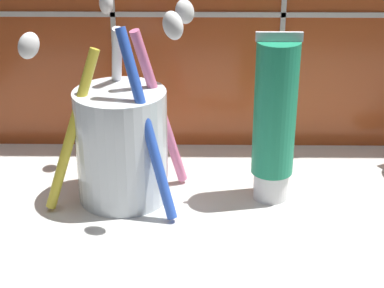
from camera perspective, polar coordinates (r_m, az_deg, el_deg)
sink_counter at (r=54.98cm, az=7.59°, el=-9.02°), size 67.99×37.12×2.00cm
toothbrush_cup at (r=57.64cm, az=-6.24°, el=0.29°), size 14.86×13.94×18.64cm
toothpaste_tube at (r=56.74cm, az=7.41°, el=2.18°), size 3.95×3.76×15.61cm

